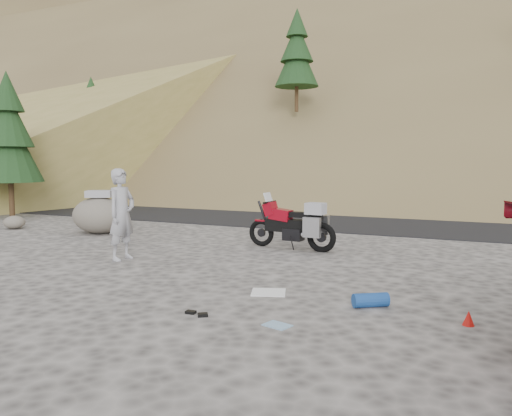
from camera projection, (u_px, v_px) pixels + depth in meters
The scene contains 14 objects.
ground at pixel (229, 273), 8.73m from camera, with size 140.00×140.00×0.00m, color #464340.
road at pixel (355, 219), 16.84m from camera, with size 120.00×7.00×0.05m, color black.
hillside at pixel (444, 59), 44.58m from camera, with size 120.00×73.00×46.72m.
conifer_verge at pixel (9, 134), 17.16m from camera, with size 2.20×2.20×5.04m.
motorcycle at pixel (295, 225), 11.00m from camera, with size 2.12×0.70×1.26m.
man at pixel (123, 260), 9.91m from camera, with size 0.66×0.43×1.81m, color #9B9BA1.
boulder at pixel (100, 215), 13.47m from camera, with size 1.86×1.73×1.16m.
small_rock at pixel (14, 222), 14.41m from camera, with size 0.71×0.65×0.38m.
gear_white_cloth at pixel (269, 292), 7.40m from camera, with size 0.50×0.44×0.02m, color white.
gear_blue_mat at pixel (371, 300), 6.66m from camera, with size 0.19×0.19×0.48m, color navy.
gear_funnel at pixel (469, 318), 5.91m from camera, with size 0.14×0.14×0.18m, color red.
gear_glove_a at pixel (191, 312), 6.39m from camera, with size 0.12×0.09×0.04m, color black.
gear_glove_b at pixel (203, 315), 6.27m from camera, with size 0.12×0.09×0.04m, color black.
gear_blue_cloth at pixel (277, 325), 5.91m from camera, with size 0.31×0.23×0.01m, color #7FA4C4.
Camera 1 is at (4.07, -7.57, 1.94)m, focal length 35.00 mm.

